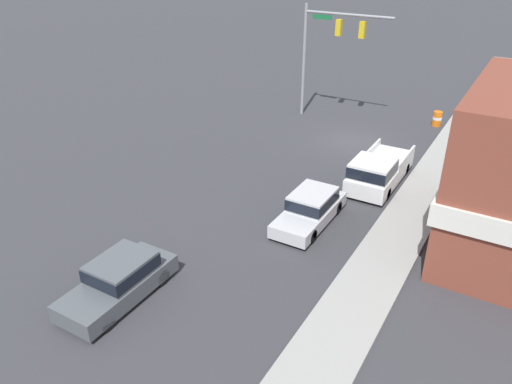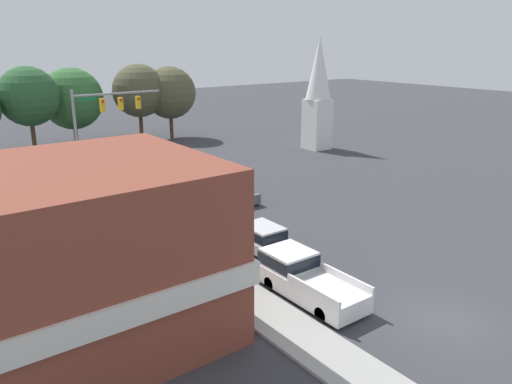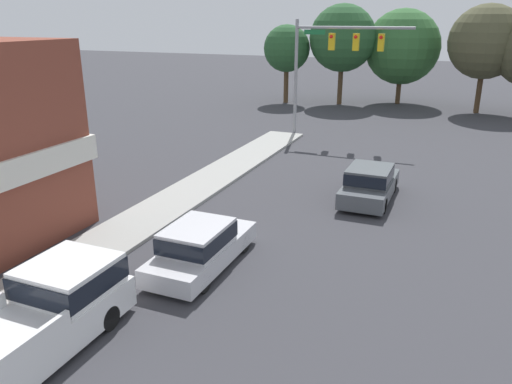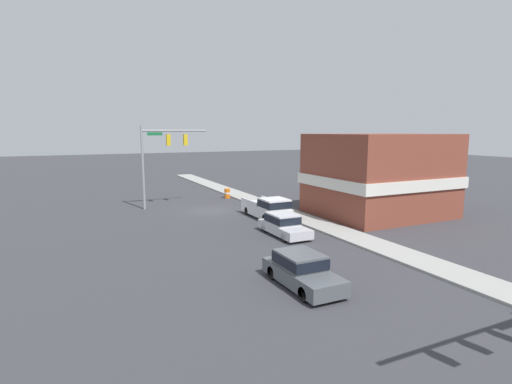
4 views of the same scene
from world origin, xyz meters
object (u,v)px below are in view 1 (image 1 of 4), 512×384
Objects in this scene: car_oncoming at (120,279)px; pickup_truck_parked at (378,171)px; construction_barrel at (437,119)px; car_lead at (311,207)px.

pickup_truck_parked is (-5.31, -13.61, 0.09)m from car_oncoming.
pickup_truck_parked is 11.08m from construction_barrel.
car_oncoming reaches higher than construction_barrel.
car_oncoming is at bearing 68.69° from pickup_truck_parked.
construction_barrel is at bearing 76.41° from car_oncoming.
pickup_truck_parked reaches higher than car_oncoming.
pickup_truck_parked is at bearing 68.69° from car_oncoming.
car_lead is at bearing 82.43° from construction_barrel.
pickup_truck_parked reaches higher than car_lead.
car_lead is 1.01× the size of car_oncoming.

